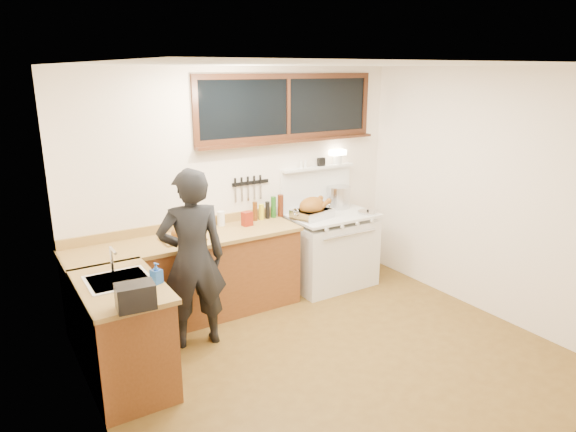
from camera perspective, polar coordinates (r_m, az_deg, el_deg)
ground_plane at (r=4.93m, az=4.93°, el=-15.55°), size 4.00×3.50×0.02m
room_shell at (r=4.30m, az=5.45°, el=3.66°), size 4.10×3.60×2.65m
counter_back at (r=5.52m, az=-10.94°, el=-6.79°), size 2.44×0.64×1.00m
counter_left at (r=4.57m, az=-17.82°, el=-12.38°), size 0.64×1.09×0.90m
sink_unit at (r=4.47m, az=-18.26°, el=-7.43°), size 0.50×0.45×0.37m
vintage_stove at (r=6.29m, az=4.66°, el=-3.51°), size 1.02×0.74×1.61m
back_window at (r=5.98m, az=0.06°, el=11.21°), size 2.32×0.13×0.77m
left_doorway at (r=3.20m, az=-18.47°, el=-12.38°), size 0.02×1.04×2.17m
knife_strip at (r=5.85m, az=-4.31°, el=3.59°), size 0.46×0.03×0.28m
man at (r=4.87m, az=-10.58°, el=-4.74°), size 0.69×0.52×1.73m
soap_bottle at (r=4.28m, az=-14.43°, el=-6.16°), size 0.10×0.10×0.17m
toaster at (r=3.89m, az=-16.59°, el=-8.53°), size 0.29×0.21×0.19m
cutting_board at (r=5.30m, az=-11.61°, el=-2.01°), size 0.43×0.32×0.14m
roast_turkey at (r=5.95m, az=2.73°, el=0.76°), size 0.48×0.40×0.25m
stockpot at (r=6.40m, az=5.64°, el=2.12°), size 0.30×0.30×0.27m
saucepan at (r=6.32m, az=2.84°, el=1.35°), size 0.21×0.31×0.13m
pot_lid at (r=6.24m, az=8.85°, el=0.45°), size 0.31×0.31×0.04m
coffee_tin at (r=5.66m, az=-4.57°, el=-0.30°), size 0.12×0.10×0.16m
pitcher at (r=5.70m, az=-7.45°, el=-0.27°), size 0.10×0.10×0.16m
bottle_cluster at (r=5.93m, az=-2.04°, el=0.84°), size 0.40×0.07×0.26m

